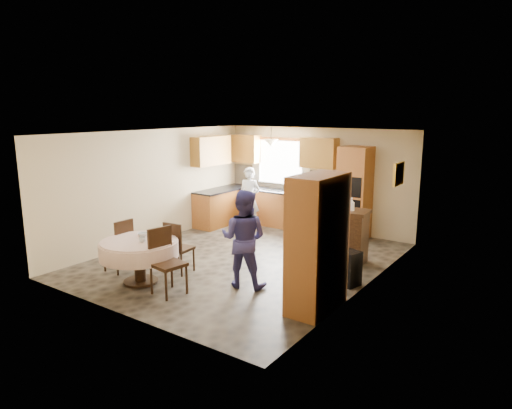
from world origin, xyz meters
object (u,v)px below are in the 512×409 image
object	(u,v)px
oven_tower	(355,193)
chair_back	(177,245)
sideboard	(332,236)
chair_right	(165,258)
person_dining	(244,239)
cupboard	(317,243)
chair_left	(121,243)
person_sink	(249,199)
dining_table	(139,250)

from	to	relation	value
oven_tower	chair_back	xyz separation A→B (m)	(-1.69, -4.00, -0.53)
sideboard	chair_right	distance (m)	3.40
oven_tower	person_dining	xyz separation A→B (m)	(-0.35, -3.78, -0.24)
cupboard	chair_right	xyz separation A→B (m)	(-2.29, -0.85, -0.42)
chair_left	chair_right	world-z (taller)	chair_right
person_sink	cupboard	bearing A→B (deg)	-51.25
chair_left	person_dining	size ratio (longest dim) A/B	0.59
dining_table	person_sink	distance (m)	3.96
dining_table	person_dining	bearing A→B (deg)	30.19
dining_table	oven_tower	bearing A→B (deg)	67.93
chair_back	chair_right	distance (m)	0.89
oven_tower	dining_table	bearing A→B (deg)	-112.07
sideboard	chair_back	world-z (taller)	sideboard
chair_left	person_dining	xyz separation A→B (m)	(2.25, 0.72, 0.28)
chair_left	person_sink	size ratio (longest dim) A/B	0.63
chair_left	chair_back	size ratio (longest dim) A/B	1.02
oven_tower	cupboard	world-z (taller)	oven_tower
cupboard	chair_back	distance (m)	2.81
dining_table	chair_left	distance (m)	0.73
sideboard	chair_left	distance (m)	4.03
oven_tower	chair_left	world-z (taller)	oven_tower
cupboard	dining_table	world-z (taller)	cupboard
sideboard	person_dining	distance (m)	2.21
person_sink	person_dining	size ratio (longest dim) A/B	0.94
cupboard	person_dining	size ratio (longest dim) A/B	1.23
sideboard	person_dining	bearing A→B (deg)	-111.70
cupboard	dining_table	size ratio (longest dim) A/B	1.53
oven_tower	sideboard	world-z (taller)	oven_tower
chair_back	oven_tower	bearing A→B (deg)	-117.86
oven_tower	person_dining	bearing A→B (deg)	-95.29
chair_right	person_sink	distance (m)	4.17
chair_back	person_sink	size ratio (longest dim) A/B	0.62
oven_tower	person_dining	distance (m)	3.81
cupboard	oven_tower	bearing A→B (deg)	105.38
cupboard	chair_back	xyz separation A→B (m)	(-2.76, -0.11, -0.48)
oven_tower	chair_back	world-z (taller)	oven_tower
sideboard	cupboard	size ratio (longest dim) A/B	0.68
person_dining	chair_back	bearing A→B (deg)	-7.55
sideboard	dining_table	size ratio (longest dim) A/B	1.04
person_sink	oven_tower	bearing A→B (deg)	8.24
sideboard	cupboard	world-z (taller)	cupboard
chair_back	chair_right	size ratio (longest dim) A/B	0.89
cupboard	chair_back	size ratio (longest dim) A/B	2.11
dining_table	chair_right	distance (m)	0.69
cupboard	chair_left	bearing A→B (deg)	-170.50
dining_table	chair_left	bearing A→B (deg)	165.76
sideboard	chair_left	size ratio (longest dim) A/B	1.40
sideboard	chair_back	size ratio (longest dim) A/B	1.43
dining_table	sideboard	bearing A→B (deg)	54.06
person_sink	person_dining	xyz separation A→B (m)	(2.06, -3.03, 0.05)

